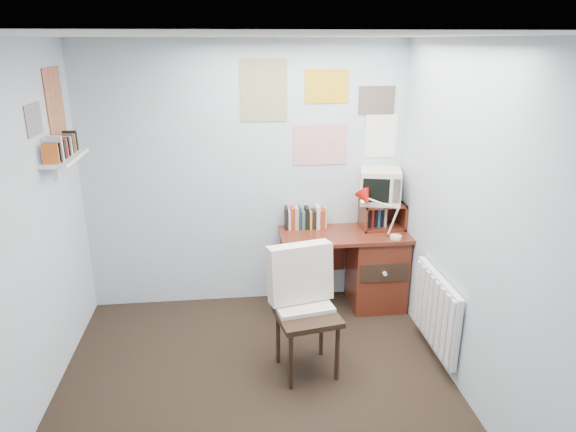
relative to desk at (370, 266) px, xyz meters
name	(u,v)px	position (x,y,z in m)	size (l,w,h in m)	color
ground	(260,415)	(-1.17, -1.48, -0.41)	(3.50, 3.50, 0.00)	black
back_wall	(246,178)	(-1.17, 0.27, 0.84)	(3.00, 0.02, 2.50)	#A6B3BE
left_wall	(1,261)	(-2.67, -1.48, 0.84)	(0.02, 3.50, 2.50)	#A6B3BE
right_wall	(487,239)	(0.33, -1.48, 0.84)	(0.02, 3.50, 2.50)	#A6B3BE
ceiling	(252,36)	(-1.17, -1.48, 2.09)	(3.00, 3.50, 0.02)	white
desk	(370,266)	(0.00, 0.00, 0.00)	(1.20, 0.55, 0.76)	#5A2214
desk_chair	(307,316)	(-0.77, -1.01, 0.08)	(0.50, 0.48, 0.97)	black
desk_lamp	(397,218)	(0.16, -0.19, 0.55)	(0.27, 0.23, 0.39)	#BB120C
tv_riser	(382,215)	(0.12, 0.11, 0.48)	(0.40, 0.30, 0.25)	#5A2214
crt_tv	(380,184)	(0.09, 0.13, 0.78)	(0.37, 0.34, 0.35)	beige
book_row	(316,217)	(-0.51, 0.18, 0.46)	(0.60, 0.14, 0.22)	#5A2214
radiator	(436,311)	(0.29, -0.93, 0.01)	(0.09, 0.80, 0.60)	white
wall_shelf	(65,158)	(-2.57, -0.38, 1.21)	(0.20, 0.62, 0.24)	white
posters_back	(321,112)	(-0.47, 0.26, 1.44)	(1.20, 0.01, 0.90)	white
posters_left	(45,108)	(-2.67, -0.38, 1.59)	(0.01, 0.70, 0.60)	white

